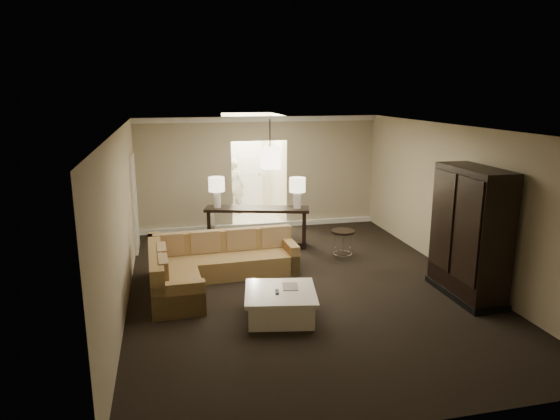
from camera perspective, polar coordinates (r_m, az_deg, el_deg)
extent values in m
plane|color=black|center=(9.11, 2.44, -8.52)|extent=(8.00, 8.00, 0.00)
cube|color=#B8AA8B|center=(12.51, -2.36, 4.25)|extent=(6.00, 0.04, 2.80)
cube|color=#B8AA8B|center=(5.13, 14.70, -10.14)|extent=(6.00, 0.04, 2.80)
cube|color=#B8AA8B|center=(8.41, -17.58, -0.99)|extent=(0.04, 8.00, 2.80)
cube|color=#B8AA8B|center=(9.90, 19.53, 0.98)|extent=(0.04, 8.00, 2.80)
cube|color=white|center=(8.46, 2.63, 9.34)|extent=(6.00, 8.00, 0.02)
cube|color=white|center=(12.31, -2.38, 10.33)|extent=(6.00, 0.10, 0.12)
cube|color=white|center=(12.74, -2.26, -1.74)|extent=(6.00, 0.10, 0.12)
cube|color=white|center=(11.21, -16.26, 0.80)|extent=(0.05, 0.90, 2.10)
cube|color=white|center=(13.76, -3.07, -0.86)|extent=(1.40, 2.00, 0.01)
cube|color=#F2E9C6|center=(13.38, -6.11, 4.79)|extent=(0.04, 2.00, 2.80)
cube|color=#F2E9C6|center=(13.61, -0.23, 5.02)|extent=(0.04, 2.00, 2.80)
cube|color=#F2E9C6|center=(14.45, -3.83, 5.49)|extent=(1.40, 0.04, 2.80)
cube|color=white|center=(14.48, -3.79, 4.10)|extent=(0.90, 0.05, 2.10)
cube|color=brown|center=(9.54, -6.35, -6.32)|extent=(2.77, 0.92, 0.38)
cube|color=brown|center=(8.48, -11.72, -9.13)|extent=(0.87, 1.31, 0.38)
cube|color=brown|center=(9.70, -6.68, -3.49)|extent=(2.75, 0.32, 0.42)
cube|color=brown|center=(8.76, -14.02, -5.70)|extent=(0.30, 2.20, 0.42)
cube|color=brown|center=(9.77, 1.10, -5.19)|extent=(0.21, 0.83, 0.57)
cube|color=brown|center=(7.94, -11.50, -10.02)|extent=(0.83, 0.21, 0.57)
cube|color=#9A8052|center=(9.56, -12.62, -3.86)|extent=(0.57, 0.17, 0.42)
cube|color=#9A8052|center=(9.61, -8.53, -3.60)|extent=(0.57, 0.17, 0.42)
cube|color=#9A8052|center=(9.70, -4.51, -3.31)|extent=(0.57, 0.17, 0.42)
cube|color=#9A8052|center=(9.84, -0.59, -3.02)|extent=(0.57, 0.17, 0.42)
cube|color=#9A8052|center=(8.84, -13.33, -5.36)|extent=(0.17, 0.55, 0.42)
cube|color=#9A8052|center=(8.24, -13.16, -6.76)|extent=(0.17, 0.55, 0.42)
cube|color=white|center=(7.82, 0.05, -10.92)|extent=(1.13, 1.13, 0.37)
cube|color=white|center=(7.73, 0.05, -9.47)|extent=(1.25, 1.25, 0.06)
cube|color=black|center=(7.66, -0.34, -9.33)|extent=(0.08, 0.18, 0.02)
cube|color=#BEB2A6|center=(7.87, 1.18, -8.73)|extent=(0.29, 0.36, 0.01)
cube|color=black|center=(11.04, -2.63, 0.11)|extent=(2.35, 1.11, 0.06)
cube|color=black|center=(11.29, -7.90, -2.01)|extent=(0.20, 0.47, 0.83)
cube|color=black|center=(11.11, 2.76, -2.14)|extent=(0.20, 0.47, 0.83)
cube|color=black|center=(11.23, -2.59, -3.52)|extent=(2.24, 1.03, 0.04)
cube|color=black|center=(8.86, 20.92, -2.51)|extent=(0.61, 1.47, 2.21)
cube|color=black|center=(8.36, 20.60, -2.30)|extent=(0.03, 0.65, 1.68)
cube|color=black|center=(8.96, 18.04, -1.07)|extent=(0.03, 0.65, 1.68)
cube|color=black|center=(9.20, 20.37, -8.83)|extent=(0.65, 1.54, 0.11)
cylinder|color=black|center=(10.36, 7.23, -2.44)|extent=(0.49, 0.49, 0.04)
torus|color=silver|center=(10.50, 7.15, -4.94)|extent=(0.40, 0.40, 0.03)
cylinder|color=silver|center=(10.54, 8.05, -3.88)|extent=(0.03, 0.03, 0.57)
cylinder|color=silver|center=(10.53, 6.27, -3.85)|extent=(0.03, 0.03, 0.57)
cylinder|color=silver|center=(10.26, 7.21, -4.33)|extent=(0.03, 0.03, 0.57)
cylinder|color=white|center=(11.10, -7.21, 1.22)|extent=(0.17, 0.17, 0.37)
cylinder|color=#FFEFBF|center=(11.04, -7.26, 2.94)|extent=(0.35, 0.35, 0.31)
cylinder|color=white|center=(10.95, 1.98, 1.15)|extent=(0.17, 0.17, 0.37)
cylinder|color=#FFEFBF|center=(10.88, 2.00, 2.89)|extent=(0.35, 0.35, 0.31)
cylinder|color=black|center=(11.10, -1.16, 8.80)|extent=(0.02, 0.02, 0.60)
cube|color=#FDF1C5|center=(11.16, -1.14, 5.98)|extent=(0.38, 0.38, 0.48)
imported|color=beige|center=(14.08, -5.35, 3.07)|extent=(0.72, 0.58, 1.74)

